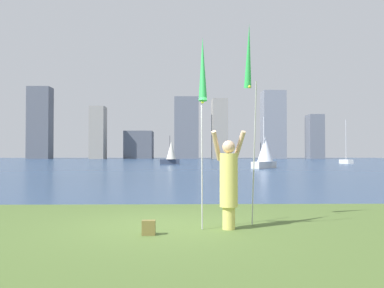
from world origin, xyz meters
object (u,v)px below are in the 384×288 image
(person, at_px, (229,180))
(sailboat_6, at_px, (346,161))
(kite_flag_right, at_px, (249,61))
(kite_flag_left, at_px, (203,73))
(sailboat_2, at_px, (171,153))
(sailboat_0, at_px, (265,153))
(bag, at_px, (149,228))

(person, height_order, sailboat_6, sailboat_6)
(kite_flag_right, bearing_deg, kite_flag_left, -136.36)
(sailboat_2, xyz_separation_m, sailboat_6, (23.93, 3.17, -1.15))
(sailboat_0, distance_m, sailboat_6, 21.93)
(sailboat_0, bearing_deg, sailboat_6, 48.73)
(kite_flag_left, relative_size, bag, 13.94)
(bag, xyz_separation_m, sailboat_2, (-0.95, 45.64, 1.38))
(sailboat_0, bearing_deg, person, -102.46)
(kite_flag_right, bearing_deg, person, -124.69)
(sailboat_6, bearing_deg, kite_flag_right, -113.79)
(person, bearing_deg, sailboat_2, 109.07)
(kite_flag_right, xyz_separation_m, sailboat_6, (20.96, 47.54, -3.07))
(sailboat_2, relative_size, sailboat_6, 0.61)
(kite_flag_left, xyz_separation_m, sailboat_2, (-1.94, 45.35, -1.46))
(kite_flag_right, distance_m, sailboat_2, 44.51)
(bag, distance_m, sailboat_6, 53.96)
(kite_flag_left, relative_size, sailboat_0, 0.74)
(person, xyz_separation_m, bag, (-1.50, -0.53, -0.81))
(kite_flag_right, bearing_deg, sailboat_0, 78.16)
(kite_flag_left, xyz_separation_m, kite_flag_right, (1.03, 0.98, 0.46))
(bag, xyz_separation_m, sailboat_0, (8.53, 32.36, 1.36))
(person, xyz_separation_m, sailboat_2, (-2.45, 45.11, 0.57))
(kite_flag_left, distance_m, kite_flag_right, 1.50)
(sailboat_6, bearing_deg, sailboat_0, -131.27)
(kite_flag_left, height_order, sailboat_6, sailboat_6)
(kite_flag_right, height_order, sailboat_2, kite_flag_right)
(kite_flag_right, height_order, sailboat_0, sailboat_0)
(kite_flag_left, bearing_deg, sailboat_6, 65.62)
(sailboat_0, relative_size, sailboat_2, 1.33)
(bag, distance_m, sailboat_0, 33.49)
(person, relative_size, sailboat_0, 0.39)
(kite_flag_right, bearing_deg, bag, -147.62)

